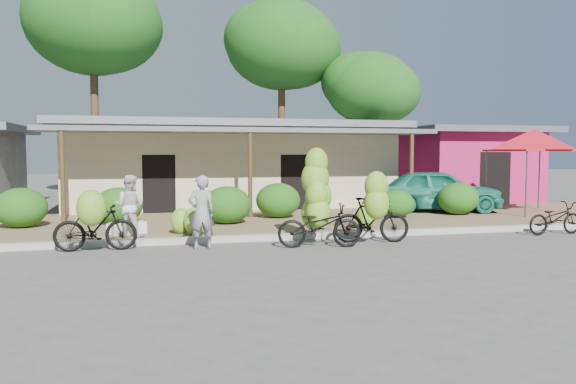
{
  "coord_description": "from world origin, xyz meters",
  "views": [
    {
      "loc": [
        -3.15,
        -11.5,
        2.18
      ],
      "look_at": [
        0.21,
        1.95,
        1.2
      ],
      "focal_mm": 35.0,
      "sensor_mm": 36.0,
      "label": 1
    }
  ],
  "objects_px": {
    "tree_far_center": "(89,20)",
    "bike_far_right": "(555,218)",
    "bike_center": "(318,209)",
    "bystander": "(130,206)",
    "tree_near_right": "(366,86)",
    "sack_far": "(123,229)",
    "bike_right": "(373,213)",
    "teal_van": "(438,190)",
    "sack_near": "(128,228)",
    "vendor": "(202,212)",
    "tree_center_right": "(277,43)",
    "red_canopy": "(534,140)",
    "bike_left": "(95,223)"
  },
  "relations": [
    {
      "from": "tree_far_center",
      "to": "bike_far_right",
      "type": "xyz_separation_m",
      "value": [
        13.0,
        -14.99,
        -7.82
      ]
    },
    {
      "from": "bike_center",
      "to": "bystander",
      "type": "bearing_deg",
      "value": 78.45
    },
    {
      "from": "tree_near_right",
      "to": "sack_far",
      "type": "relative_size",
      "value": 9.49
    },
    {
      "from": "bike_center",
      "to": "bike_right",
      "type": "distance_m",
      "value": 1.37
    },
    {
      "from": "bystander",
      "to": "teal_van",
      "type": "bearing_deg",
      "value": -137.25
    },
    {
      "from": "tree_far_center",
      "to": "sack_near",
      "type": "bearing_deg",
      "value": -81.14
    },
    {
      "from": "sack_far",
      "to": "vendor",
      "type": "xyz_separation_m",
      "value": [
        1.78,
        -2.0,
        0.58
      ]
    },
    {
      "from": "bystander",
      "to": "tree_far_center",
      "type": "bearing_deg",
      "value": -57.81
    },
    {
      "from": "tree_near_right",
      "to": "teal_van",
      "type": "height_order",
      "value": "tree_near_right"
    },
    {
      "from": "tree_far_center",
      "to": "tree_near_right",
      "type": "height_order",
      "value": "tree_far_center"
    },
    {
      "from": "bike_far_right",
      "to": "sack_near",
      "type": "relative_size",
      "value": 2.0
    },
    {
      "from": "tree_center_right",
      "to": "red_canopy",
      "type": "relative_size",
      "value": 2.81
    },
    {
      "from": "bike_far_right",
      "to": "bike_right",
      "type": "bearing_deg",
      "value": 88.67
    },
    {
      "from": "bike_left",
      "to": "bike_center",
      "type": "distance_m",
      "value": 5.0
    },
    {
      "from": "bike_center",
      "to": "teal_van",
      "type": "bearing_deg",
      "value": -39.14
    },
    {
      "from": "vendor",
      "to": "red_canopy",
      "type": "bearing_deg",
      "value": -166.23
    },
    {
      "from": "tree_center_right",
      "to": "sack_far",
      "type": "height_order",
      "value": "tree_center_right"
    },
    {
      "from": "tree_near_right",
      "to": "tree_center_right",
      "type": "bearing_deg",
      "value": 153.43
    },
    {
      "from": "sack_near",
      "to": "sack_far",
      "type": "height_order",
      "value": "sack_near"
    },
    {
      "from": "tree_near_right",
      "to": "sack_near",
      "type": "height_order",
      "value": "tree_near_right"
    },
    {
      "from": "tree_near_right",
      "to": "red_canopy",
      "type": "relative_size",
      "value": 2.03
    },
    {
      "from": "bike_center",
      "to": "sack_near",
      "type": "height_order",
      "value": "bike_center"
    },
    {
      "from": "tree_far_center",
      "to": "bike_right",
      "type": "bearing_deg",
      "value": -63.07
    },
    {
      "from": "bike_far_right",
      "to": "bike_center",
      "type": "bearing_deg",
      "value": 87.89
    },
    {
      "from": "tree_near_right",
      "to": "sack_far",
      "type": "height_order",
      "value": "tree_near_right"
    },
    {
      "from": "sack_far",
      "to": "bystander",
      "type": "relative_size",
      "value": 0.5
    },
    {
      "from": "bystander",
      "to": "teal_van",
      "type": "distance_m",
      "value": 10.87
    },
    {
      "from": "sack_far",
      "to": "bike_center",
      "type": "bearing_deg",
      "value": -26.13
    },
    {
      "from": "bike_right",
      "to": "teal_van",
      "type": "bearing_deg",
      "value": -28.79
    },
    {
      "from": "bike_far_right",
      "to": "tree_near_right",
      "type": "bearing_deg",
      "value": -3.62
    },
    {
      "from": "red_canopy",
      "to": "vendor",
      "type": "relative_size",
      "value": 2.09
    },
    {
      "from": "tree_near_right",
      "to": "bike_right",
      "type": "bearing_deg",
      "value": -111.06
    },
    {
      "from": "red_canopy",
      "to": "vendor",
      "type": "xyz_separation_m",
      "value": [
        -11.63,
        -3.92,
        -1.78
      ]
    },
    {
      "from": "tree_center_right",
      "to": "bystander",
      "type": "xyz_separation_m",
      "value": [
        -6.91,
        -14.01,
        -6.81
      ]
    },
    {
      "from": "tree_center_right",
      "to": "bike_far_right",
      "type": "relative_size",
      "value": 5.8
    },
    {
      "from": "bystander",
      "to": "red_canopy",
      "type": "bearing_deg",
      "value": -146.06
    },
    {
      "from": "bike_far_right",
      "to": "vendor",
      "type": "relative_size",
      "value": 1.02
    },
    {
      "from": "tree_near_right",
      "to": "bystander",
      "type": "height_order",
      "value": "tree_near_right"
    },
    {
      "from": "sack_far",
      "to": "teal_van",
      "type": "relative_size",
      "value": 0.17
    },
    {
      "from": "red_canopy",
      "to": "vendor",
      "type": "distance_m",
      "value": 12.4
    },
    {
      "from": "bike_left",
      "to": "sack_far",
      "type": "bearing_deg",
      "value": -15.18
    },
    {
      "from": "sack_near",
      "to": "red_canopy",
      "type": "bearing_deg",
      "value": 8.1
    },
    {
      "from": "tree_far_center",
      "to": "bystander",
      "type": "distance_m",
      "value": 15.54
    },
    {
      "from": "red_canopy",
      "to": "bike_far_right",
      "type": "distance_m",
      "value": 5.06
    },
    {
      "from": "tree_near_right",
      "to": "vendor",
      "type": "distance_m",
      "value": 17.01
    },
    {
      "from": "tree_near_right",
      "to": "red_canopy",
      "type": "bearing_deg",
      "value": -76.36
    },
    {
      "from": "bike_left",
      "to": "sack_far",
      "type": "xyz_separation_m",
      "value": [
        0.52,
        1.81,
        -0.38
      ]
    },
    {
      "from": "tree_far_center",
      "to": "bike_center",
      "type": "bearing_deg",
      "value": -67.24
    },
    {
      "from": "tree_center_right",
      "to": "vendor",
      "type": "distance_m",
      "value": 17.74
    },
    {
      "from": "vendor",
      "to": "teal_van",
      "type": "xyz_separation_m",
      "value": [
        8.66,
        5.06,
        0.03
      ]
    }
  ]
}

